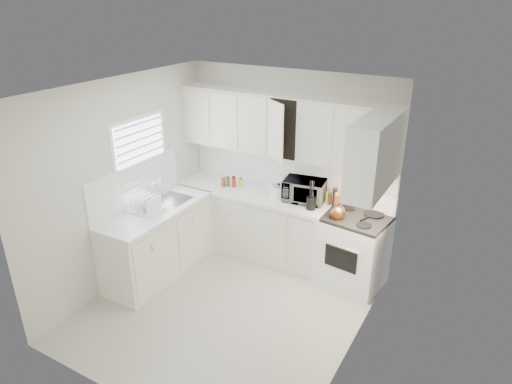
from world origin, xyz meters
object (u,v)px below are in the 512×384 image
Objects in this scene: rice_cooker at (279,191)px; stove at (353,241)px; tea_kettle at (338,211)px; utensil_crock at (312,195)px; microwave at (304,188)px; dish_rack at (145,203)px.

stove is at bearing 14.56° from rice_cooker.
tea_kettle is 0.41m from utensil_crock.
microwave is 2.49× the size of rice_cooker.
dish_rack is (-1.60, -1.27, -0.06)m from microwave.
utensil_crock is at bearing -169.97° from tea_kettle.
stove reaches higher than tea_kettle.
microwave reaches higher than dish_rack.
tea_kettle is 0.58× the size of utensil_crock.
microwave is (-0.75, 0.11, 0.52)m from stove.
rice_cooker is at bearing 168.31° from utensil_crock.
tea_kettle is at bearing 21.51° from dish_rack.
utensil_crock is 2.09m from dish_rack.
dish_rack is at bearing -146.54° from stove.
utensil_crock is (-0.38, 0.08, 0.10)m from tea_kettle.
microwave reaches higher than tea_kettle.
microwave is 1.26× the size of dish_rack.
utensil_crock reaches higher than microwave.
microwave is 2.04m from dish_rack.
utensil_crock is at bearing 4.45° from rice_cooker.
dish_rack is (-1.78, -1.08, -0.08)m from utensil_crock.
stove is at bearing -17.68° from microwave.
stove reaches higher than dish_rack.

